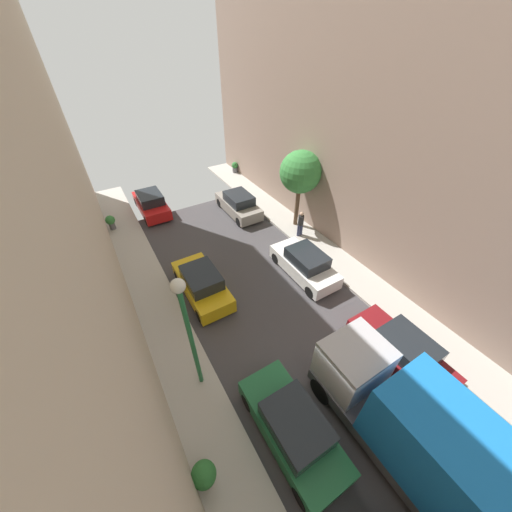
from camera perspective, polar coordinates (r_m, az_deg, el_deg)
The scene contains 16 objects.
ground at distance 12.58m, azimuth 16.20°, elevation -23.14°, with size 32.00×32.00×0.00m, color #423F42.
sidewalk_left at distance 11.24m, azimuth -6.66°, elevation -35.53°, with size 2.00×44.00×0.15m, color #B7B2A8.
sidewalk_right at distance 15.40m, azimuth 29.96°, elevation -12.17°, with size 2.00×44.00×0.15m, color #B7B2A8.
parked_car_left_2 at distance 10.84m, azimuth 7.45°, elevation -31.04°, with size 1.78×4.20×1.57m.
parked_car_left_3 at distance 14.59m, azimuth -10.84°, elevation -5.50°, with size 1.78×4.20×1.57m.
parked_car_left_4 at distance 22.26m, azimuth -20.38°, elevation 9.90°, with size 1.78×4.20×1.57m.
parked_car_right_2 at distance 13.31m, azimuth 27.25°, elevation -16.68°, with size 1.78×4.20×1.57m.
parked_car_right_3 at distance 15.65m, azimuth 9.79°, elevation -1.59°, with size 1.78×4.20×1.57m.
parked_car_right_4 at distance 20.84m, azimuth -3.55°, elevation 10.37°, with size 1.78×4.20×1.57m.
delivery_truck at distance 10.67m, azimuth 30.16°, elevation -28.77°, with size 2.26×6.60×3.38m.
pedestrian at distance 18.25m, azimuth 8.99°, elevation 6.58°, with size 0.40×0.36×1.72m.
street_tree_1 at distance 18.10m, azimuth 8.97°, elevation 16.31°, with size 2.57×2.57×5.02m.
potted_plant_0 at distance 21.16m, azimuth -27.27°, elevation 6.23°, with size 0.60×0.60×0.98m.
potted_plant_1 at distance 10.54m, azimuth -10.46°, elevation -37.41°, with size 0.75×0.75×1.01m.
potted_plant_2 at distance 27.26m, azimuth -4.28°, elevation 17.49°, with size 0.56×0.56×0.94m.
lamp_post at distance 9.20m, azimuth -13.72°, elevation -13.03°, with size 0.44×0.44×5.45m.
Camera 1 is at (-5.54, -2.96, 10.90)m, focal length 19.83 mm.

